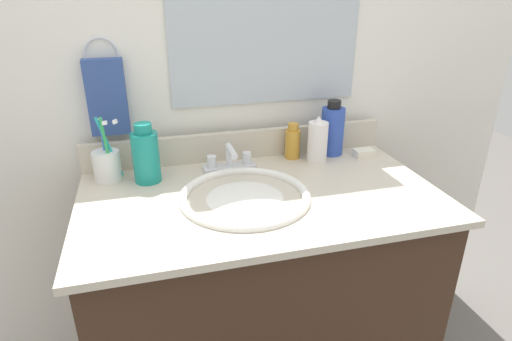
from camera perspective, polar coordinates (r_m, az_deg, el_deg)
name	(u,v)px	position (r m, az deg, el deg)	size (l,w,h in m)	color
vanity_cabinet	(261,313)	(1.40, 0.61, -18.42)	(0.93, 0.51, 0.79)	#382316
countertop	(261,197)	(1.17, 0.70, -3.51)	(0.97, 0.56, 0.02)	beige
backsplash	(239,145)	(1.38, -2.27, 3.45)	(0.97, 0.02, 0.09)	beige
back_wall	(236,194)	(1.52, -2.66, -3.10)	(2.07, 0.04, 1.30)	white
mirror_panel	(267,10)	(1.36, 1.43, 20.65)	(0.60, 0.01, 0.56)	#B2BCC6
towel_ring	(101,54)	(1.32, -19.93, 14.39)	(0.10, 0.10, 0.01)	silver
hand_towel	(107,97)	(1.33, -19.25, 9.18)	(0.11, 0.04, 0.22)	#334C8C
sink_basin	(245,208)	(1.15, -1.47, -4.99)	(0.35, 0.35, 0.11)	white
faucet	(230,161)	(1.30, -3.52, 1.26)	(0.16, 0.10, 0.08)	silver
bottle_oil_amber	(293,142)	(1.38, 4.90, 3.77)	(0.05, 0.05, 0.12)	gold
bottle_shampoo_blue	(332,130)	(1.43, 10.14, 5.35)	(0.08, 0.08, 0.18)	#2D4CB2
bottle_lotion_white	(318,141)	(1.36, 8.21, 3.88)	(0.06, 0.06, 0.15)	white
bottle_mouthwash_teal	(146,155)	(1.24, -14.47, 1.97)	(0.08, 0.08, 0.17)	teal
cup_white_ceramic	(107,164)	(1.29, -19.23, 0.78)	(0.08, 0.08, 0.19)	white
soap_bar	(364,153)	(1.45, 14.18, 2.29)	(0.06, 0.04, 0.02)	white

